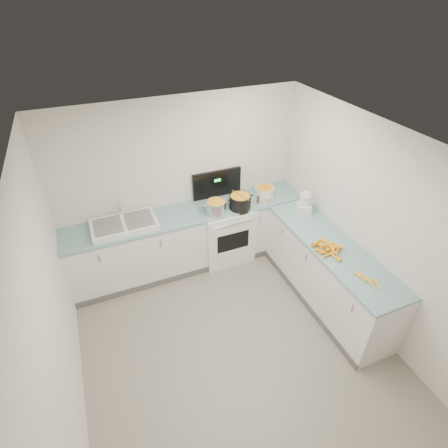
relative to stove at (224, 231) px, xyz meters
name	(u,v)px	position (x,y,z in m)	size (l,w,h in m)	color
floor	(236,348)	(-0.55, -1.69, -0.47)	(3.50, 4.00, 0.00)	gray
ceiling	(242,158)	(-0.55, -1.69, 2.03)	(3.50, 4.00, 0.00)	silver
wall_back	(181,184)	(-0.55, 0.31, 0.78)	(3.50, 2.50, 0.00)	silver
wall_left	(51,328)	(-2.30, -1.69, 0.78)	(4.00, 2.50, 0.00)	silver
wall_right	(375,233)	(1.20, -1.69, 0.78)	(4.00, 2.50, 0.00)	silver
counter_back	(190,239)	(-0.55, 0.01, 0.00)	(3.50, 0.62, 0.94)	white
counter_right	(327,272)	(0.90, -1.39, 0.00)	(0.62, 2.20, 0.94)	white
stove	(224,231)	(0.00, 0.00, 0.00)	(0.76, 0.65, 1.36)	white
sink	(124,224)	(-1.45, 0.02, 0.50)	(0.86, 0.52, 0.31)	white
steel_pot	(216,208)	(-0.19, -0.15, 0.55)	(0.28, 0.28, 0.21)	silver
black_pot	(240,203)	(0.18, -0.16, 0.56)	(0.31, 0.31, 0.22)	black
wooden_spoon	(240,195)	(0.18, -0.16, 0.68)	(0.01, 0.01, 0.35)	#AD7A47
mixing_bowl	(264,191)	(0.67, 0.02, 0.53)	(0.30, 0.30, 0.14)	white
extract_bottle	(258,200)	(0.48, -0.13, 0.51)	(0.04, 0.04, 0.10)	#593319
spice_jar	(267,201)	(0.60, -0.20, 0.51)	(0.05, 0.05, 0.09)	#E5B266
food_processor	(304,204)	(0.95, -0.63, 0.61)	(0.21, 0.24, 0.34)	white
carrot_pile	(328,248)	(0.78, -1.44, 0.50)	(0.36, 0.45, 0.10)	#FFAC1F
peeled_carrots	(369,281)	(0.85, -2.07, 0.49)	(0.16, 0.37, 0.04)	yellow
peelings	(108,226)	(-1.65, -0.01, 0.54)	(0.24, 0.22, 0.01)	tan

